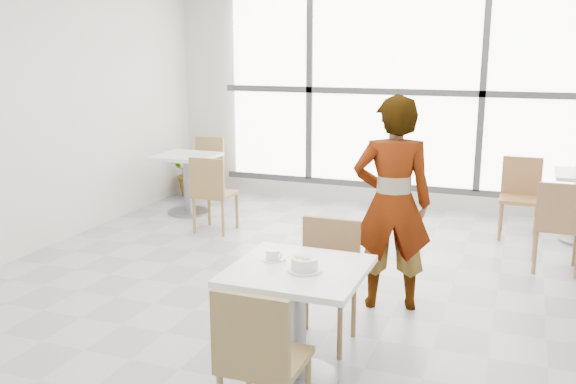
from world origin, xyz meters
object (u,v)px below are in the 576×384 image
(main_table, at_px, (298,303))
(chair_near, at_px, (259,355))
(bg_chair_right_far, at_px, (520,192))
(oatmeal_bowl, at_px, (305,264))
(person, at_px, (392,204))
(coffee_cup, at_px, (273,256))
(bg_chair_left_far, at_px, (206,165))
(plant_left, at_px, (194,172))
(bg_chair_left_near, at_px, (212,189))
(bg_table_left, at_px, (187,175))
(bg_chair_right_near, at_px, (559,221))
(chair_far, at_px, (326,273))

(main_table, height_order, chair_near, chair_near)
(bg_chair_right_far, bearing_deg, oatmeal_bowl, -106.90)
(person, height_order, bg_chair_right_far, person)
(chair_near, height_order, coffee_cup, chair_near)
(chair_near, relative_size, coffee_cup, 5.47)
(bg_chair_left_far, xyz_separation_m, plant_left, (-0.33, 0.23, -0.16))
(bg_chair_left_near, bearing_deg, bg_table_left, -43.68)
(chair_near, distance_m, bg_chair_right_near, 3.67)
(chair_far, distance_m, plant_left, 4.76)
(chair_far, xyz_separation_m, bg_table_left, (-2.67, 2.74, -0.01))
(bg_chair_left_near, height_order, plant_left, bg_chair_left_near)
(chair_far, xyz_separation_m, bg_chair_right_near, (1.59, 2.05, 0.00))
(main_table, bearing_deg, bg_chair_right_far, 72.14)
(main_table, height_order, person, person)
(main_table, distance_m, bg_table_left, 4.30)
(bg_chair_left_far, height_order, bg_chair_right_far, same)
(person, bearing_deg, bg_table_left, -49.67)
(bg_table_left, height_order, plant_left, bg_table_left)
(bg_chair_right_far, bearing_deg, main_table, -107.86)
(chair_near, height_order, bg_chair_right_far, same)
(person, relative_size, plant_left, 2.50)
(chair_far, xyz_separation_m, bg_chair_left_far, (-2.75, 3.40, 0.00))
(oatmeal_bowl, relative_size, bg_chair_right_far, 0.24)
(chair_near, height_order, person, person)
(bg_chair_left_near, bearing_deg, bg_chair_right_near, 179.32)
(chair_near, xyz_separation_m, chair_far, (-0.04, 1.28, 0.00))
(coffee_cup, bearing_deg, main_table, -19.58)
(main_table, relative_size, bg_chair_right_far, 0.92)
(bg_table_left, bearing_deg, bg_chair_right_near, -9.26)
(bg_table_left, height_order, bg_chair_left_far, bg_chair_left_far)
(main_table, xyz_separation_m, bg_chair_right_far, (1.23, 3.81, -0.02))
(bg_table_left, bearing_deg, chair_far, -45.71)
(coffee_cup, bearing_deg, chair_near, -73.43)
(bg_table_left, distance_m, bg_chair_left_near, 0.94)
(plant_left, bearing_deg, bg_chair_right_far, -5.80)
(coffee_cup, height_order, bg_chair_right_far, bg_chair_right_far)
(plant_left, bearing_deg, oatmeal_bowl, -53.72)
(chair_far, height_order, oatmeal_bowl, chair_far)
(chair_far, bearing_deg, main_table, -88.95)
(oatmeal_bowl, xyz_separation_m, plant_left, (-3.15, 4.29, -0.45))
(main_table, relative_size, coffee_cup, 5.03)
(bg_chair_left_far, height_order, bg_chair_right_near, same)
(bg_chair_left_near, bearing_deg, person, 149.68)
(main_table, relative_size, person, 0.47)
(coffee_cup, xyz_separation_m, bg_table_left, (-2.49, 3.29, -0.29))
(chair_near, distance_m, plant_left, 5.81)
(bg_chair_right_near, bearing_deg, chair_near, 65.00)
(bg_chair_left_far, xyz_separation_m, bg_chair_right_near, (4.34, -1.35, 0.00))
(person, distance_m, plant_left, 4.47)
(person, bearing_deg, chair_far, 52.00)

